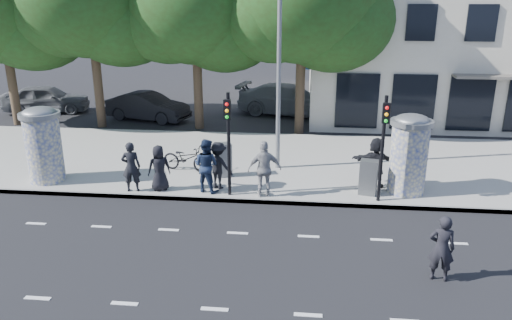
# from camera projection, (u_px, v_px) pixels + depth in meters

# --- Properties ---
(ground) EXTENTS (120.00, 120.00, 0.00)m
(ground) POSITION_uv_depth(u_px,v_px,m) (230.00, 258.00, 12.79)
(ground) COLOR black
(ground) RESTS_ON ground
(sidewalk) EXTENTS (40.00, 8.00, 0.15)m
(sidewalk) POSITION_uv_depth(u_px,v_px,m) (259.00, 162.00, 19.84)
(sidewalk) COLOR gray
(sidewalk) RESTS_ON ground
(curb) EXTENTS (40.00, 0.10, 0.16)m
(curb) POSITION_uv_depth(u_px,v_px,m) (247.00, 201.00, 16.11)
(curb) COLOR slate
(curb) RESTS_ON ground
(lane_dash_near) EXTENTS (32.00, 0.12, 0.01)m
(lane_dash_near) POSITION_uv_depth(u_px,v_px,m) (215.00, 309.00, 10.71)
(lane_dash_near) COLOR silver
(lane_dash_near) RESTS_ON ground
(lane_dash_far) EXTENTS (32.00, 0.12, 0.01)m
(lane_dash_far) POSITION_uv_depth(u_px,v_px,m) (238.00, 233.00, 14.11)
(lane_dash_far) COLOR silver
(lane_dash_far) RESTS_ON ground
(ad_column_left) EXTENTS (1.36, 1.36, 2.65)m
(ad_column_left) POSITION_uv_depth(u_px,v_px,m) (43.00, 143.00, 17.24)
(ad_column_left) COLOR beige
(ad_column_left) RESTS_ON sidewalk
(ad_column_right) EXTENTS (1.36, 1.36, 2.65)m
(ad_column_right) POSITION_uv_depth(u_px,v_px,m) (409.00, 152.00, 16.23)
(ad_column_right) COLOR beige
(ad_column_right) RESTS_ON sidewalk
(traffic_pole_near) EXTENTS (0.22, 0.31, 3.40)m
(traffic_pole_near) POSITION_uv_depth(u_px,v_px,m) (228.00, 134.00, 15.71)
(traffic_pole_near) COLOR black
(traffic_pole_near) RESTS_ON sidewalk
(traffic_pole_far) EXTENTS (0.22, 0.31, 3.40)m
(traffic_pole_far) POSITION_uv_depth(u_px,v_px,m) (383.00, 138.00, 15.25)
(traffic_pole_far) COLOR black
(traffic_pole_far) RESTS_ON sidewalk
(street_lamp) EXTENTS (0.25, 0.93, 8.00)m
(street_lamp) POSITION_uv_depth(u_px,v_px,m) (279.00, 43.00, 17.44)
(street_lamp) COLOR slate
(street_lamp) RESTS_ON sidewalk
(tree_near_left) EXTENTS (6.80, 6.80, 8.97)m
(tree_near_left) POSITION_uv_depth(u_px,v_px,m) (195.00, 2.00, 23.17)
(tree_near_left) COLOR #38281C
(tree_near_left) RESTS_ON ground
(building) EXTENTS (20.30, 15.85, 12.00)m
(building) POSITION_uv_depth(u_px,v_px,m) (488.00, 1.00, 28.57)
(building) COLOR beige
(building) RESTS_ON ground
(ped_a) EXTENTS (0.89, 0.77, 1.55)m
(ped_a) POSITION_uv_depth(u_px,v_px,m) (159.00, 168.00, 16.59)
(ped_a) COLOR black
(ped_a) RESTS_ON sidewalk
(ped_b) EXTENTS (0.69, 0.52, 1.70)m
(ped_b) POSITION_uv_depth(u_px,v_px,m) (131.00, 167.00, 16.48)
(ped_b) COLOR black
(ped_b) RESTS_ON sidewalk
(ped_c) EXTENTS (1.06, 0.94, 1.81)m
(ped_c) POSITION_uv_depth(u_px,v_px,m) (206.00, 165.00, 16.45)
(ped_c) COLOR #19253F
(ped_c) RESTS_ON sidewalk
(ped_d) EXTENTS (1.19, 0.94, 1.62)m
(ped_d) POSITION_uv_depth(u_px,v_px,m) (218.00, 165.00, 16.73)
(ped_d) COLOR black
(ped_d) RESTS_ON sidewalk
(ped_e) EXTENTS (1.20, 0.85, 1.86)m
(ped_e) POSITION_uv_depth(u_px,v_px,m) (264.00, 169.00, 16.02)
(ped_e) COLOR gray
(ped_e) RESTS_ON sidewalk
(ped_f) EXTENTS (1.66, 0.75, 1.74)m
(ped_f) POSITION_uv_depth(u_px,v_px,m) (376.00, 163.00, 16.83)
(ped_f) COLOR black
(ped_f) RESTS_ON sidewalk
(man_road) EXTENTS (0.66, 0.49, 1.64)m
(man_road) POSITION_uv_depth(u_px,v_px,m) (442.00, 248.00, 11.59)
(man_road) COLOR black
(man_road) RESTS_ON ground
(bicycle) EXTENTS (1.07, 1.97, 0.98)m
(bicycle) POSITION_uv_depth(u_px,v_px,m) (186.00, 158.00, 18.47)
(bicycle) COLOR black
(bicycle) RESTS_ON sidewalk
(cabinet_left) EXTENTS (0.69, 0.60, 1.22)m
(cabinet_left) POSITION_uv_depth(u_px,v_px,m) (223.00, 160.00, 17.92)
(cabinet_left) COLOR slate
(cabinet_left) RESTS_ON sidewalk
(cabinet_right) EXTENTS (0.64, 0.52, 1.17)m
(cabinet_right) POSITION_uv_depth(u_px,v_px,m) (368.00, 177.00, 16.29)
(cabinet_right) COLOR #5B5E5F
(cabinet_right) RESTS_ON sidewalk
(car_left) EXTENTS (2.76, 4.91, 1.58)m
(car_left) POSITION_uv_depth(u_px,v_px,m) (46.00, 99.00, 28.15)
(car_left) COLOR #4A4C50
(car_left) RESTS_ON ground
(car_mid) EXTENTS (2.67, 4.71, 1.47)m
(car_mid) POSITION_uv_depth(u_px,v_px,m) (148.00, 107.00, 26.42)
(car_mid) COLOR black
(car_mid) RESTS_ON ground
(car_right) EXTENTS (3.39, 6.07, 1.66)m
(car_right) POSITION_uv_depth(u_px,v_px,m) (289.00, 99.00, 27.71)
(car_right) COLOR slate
(car_right) RESTS_ON ground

